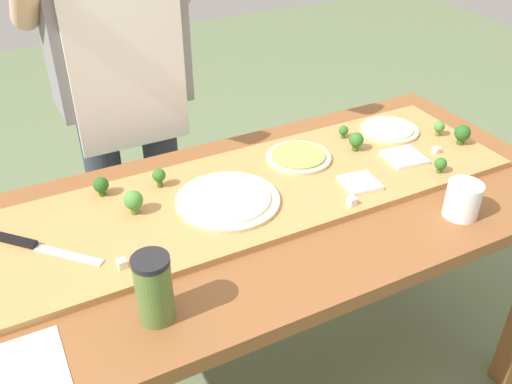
{
  "coord_description": "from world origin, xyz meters",
  "views": [
    {
      "loc": [
        -0.58,
        -1.07,
        1.65
      ],
      "look_at": [
        0.0,
        0.04,
        0.81
      ],
      "focal_mm": 39.62,
      "sensor_mm": 36.0,
      "label": 1
    }
  ],
  "objects_px": {
    "broccoli_floret_back_right": "(439,127)",
    "flour_cup": "(462,202)",
    "broccoli_floret_center_right": "(462,133)",
    "cook_center": "(121,72)",
    "broccoli_floret_back_left": "(344,131)",
    "broccoli_floret_front_left": "(134,201)",
    "chefs_knife": "(33,245)",
    "cheese_crumble_a": "(122,264)",
    "recipe_note": "(26,374)",
    "broccoli_floret_front_right": "(356,140)",
    "cheese_crumble_b": "(436,150)",
    "cheese_crumble_c": "(352,201)",
    "pizza_slice_near_right": "(405,158)",
    "pizza_whole_pesto_green": "(299,157)",
    "broccoli_floret_front_mid": "(101,185)",
    "broccoli_floret_back_mid": "(159,176)",
    "sauce_jar": "(154,289)",
    "pizza_whole_cheese_artichoke": "(389,130)",
    "prep_table": "(262,239)",
    "pizza_whole_white_garlic": "(228,200)",
    "pizza_slice_far_right": "(360,183)"
  },
  "relations": [
    {
      "from": "broccoli_floret_back_right",
      "to": "flour_cup",
      "type": "relative_size",
      "value": 0.51
    },
    {
      "from": "broccoli_floret_back_mid",
      "to": "cheese_crumble_b",
      "type": "distance_m",
      "value": 0.82
    },
    {
      "from": "chefs_knife",
      "to": "pizza_slice_near_right",
      "type": "bearing_deg",
      "value": -4.41
    },
    {
      "from": "cheese_crumble_b",
      "to": "recipe_note",
      "type": "height_order",
      "value": "cheese_crumble_b"
    },
    {
      "from": "broccoli_floret_back_left",
      "to": "sauce_jar",
      "type": "bearing_deg",
      "value": -150.12
    },
    {
      "from": "pizza_slice_far_right",
      "to": "prep_table",
      "type": "bearing_deg",
      "value": 168.77
    },
    {
      "from": "pizza_whole_pesto_green",
      "to": "broccoli_floret_back_mid",
      "type": "relative_size",
      "value": 3.51
    },
    {
      "from": "pizza_slice_far_right",
      "to": "cheese_crumble_b",
      "type": "xyz_separation_m",
      "value": [
        0.31,
        0.04,
        0.0
      ]
    },
    {
      "from": "broccoli_floret_center_right",
      "to": "broccoli_floret_front_right",
      "type": "bearing_deg",
      "value": 159.68
    },
    {
      "from": "sauce_jar",
      "to": "broccoli_floret_back_right",
      "type": "bearing_deg",
      "value": 16.81
    },
    {
      "from": "prep_table",
      "to": "broccoli_floret_front_mid",
      "type": "height_order",
      "value": "broccoli_floret_front_mid"
    },
    {
      "from": "broccoli_floret_center_right",
      "to": "cheese_crumble_c",
      "type": "bearing_deg",
      "value": -166.75
    },
    {
      "from": "prep_table",
      "to": "broccoli_floret_back_mid",
      "type": "xyz_separation_m",
      "value": [
        -0.22,
        0.19,
        0.16
      ]
    },
    {
      "from": "pizza_whole_cheese_artichoke",
      "to": "pizza_whole_pesto_green",
      "type": "distance_m",
      "value": 0.35
    },
    {
      "from": "cheese_crumble_a",
      "to": "broccoli_floret_front_right",
      "type": "bearing_deg",
      "value": 14.11
    },
    {
      "from": "pizza_whole_cheese_artichoke",
      "to": "pizza_slice_near_right",
      "type": "distance_m",
      "value": 0.18
    },
    {
      "from": "pizza_whole_white_garlic",
      "to": "broccoli_floret_front_mid",
      "type": "relative_size",
      "value": 5.18
    },
    {
      "from": "prep_table",
      "to": "cook_center",
      "type": "relative_size",
      "value": 1.02
    },
    {
      "from": "chefs_knife",
      "to": "broccoli_floret_back_right",
      "type": "bearing_deg",
      "value": -0.52
    },
    {
      "from": "cheese_crumble_a",
      "to": "broccoli_floret_front_mid",
      "type": "bearing_deg",
      "value": 83.45
    },
    {
      "from": "pizza_slice_near_right",
      "to": "cheese_crumble_c",
      "type": "height_order",
      "value": "cheese_crumble_c"
    },
    {
      "from": "cheese_crumble_b",
      "to": "sauce_jar",
      "type": "relative_size",
      "value": 0.12
    },
    {
      "from": "pizza_slice_far_right",
      "to": "cheese_crumble_a",
      "type": "bearing_deg",
      "value": -177.33
    },
    {
      "from": "prep_table",
      "to": "broccoli_floret_back_mid",
      "type": "bearing_deg",
      "value": 138.66
    },
    {
      "from": "broccoli_floret_back_left",
      "to": "broccoli_floret_front_left",
      "type": "height_order",
      "value": "broccoli_floret_front_left"
    },
    {
      "from": "cheese_crumble_c",
      "to": "flour_cup",
      "type": "height_order",
      "value": "flour_cup"
    },
    {
      "from": "flour_cup",
      "to": "recipe_note",
      "type": "xyz_separation_m",
      "value": [
        -1.08,
        -0.01,
        -0.04
      ]
    },
    {
      "from": "pizza_whole_pesto_green",
      "to": "broccoli_floret_back_right",
      "type": "bearing_deg",
      "value": -9.26
    },
    {
      "from": "broccoli_floret_back_left",
      "to": "cheese_crumble_b",
      "type": "xyz_separation_m",
      "value": [
        0.19,
        -0.21,
        -0.02
      ]
    },
    {
      "from": "broccoli_floret_front_mid",
      "to": "pizza_slice_near_right",
      "type": "bearing_deg",
      "value": -14.91
    },
    {
      "from": "cheese_crumble_a",
      "to": "recipe_note",
      "type": "height_order",
      "value": "cheese_crumble_a"
    },
    {
      "from": "broccoli_floret_back_left",
      "to": "broccoli_floret_back_right",
      "type": "height_order",
      "value": "broccoli_floret_back_right"
    },
    {
      "from": "recipe_note",
      "to": "cook_center",
      "type": "relative_size",
      "value": 0.11
    },
    {
      "from": "broccoli_floret_back_mid",
      "to": "flour_cup",
      "type": "distance_m",
      "value": 0.8
    },
    {
      "from": "pizza_slice_near_right",
      "to": "cook_center",
      "type": "bearing_deg",
      "value": 138.72
    },
    {
      "from": "broccoli_floret_back_right",
      "to": "flour_cup",
      "type": "xyz_separation_m",
      "value": [
        -0.22,
        -0.33,
        -0.01
      ]
    },
    {
      "from": "chefs_knife",
      "to": "pizza_slice_far_right",
      "type": "distance_m",
      "value": 0.85
    },
    {
      "from": "chefs_knife",
      "to": "broccoli_floret_center_right",
      "type": "xyz_separation_m",
      "value": [
        1.25,
        -0.08,
        0.03
      ]
    },
    {
      "from": "broccoli_floret_center_right",
      "to": "cheese_crumble_c",
      "type": "distance_m",
      "value": 0.5
    },
    {
      "from": "pizza_whole_white_garlic",
      "to": "broccoli_floret_back_left",
      "type": "height_order",
      "value": "broccoli_floret_back_left"
    },
    {
      "from": "pizza_slice_near_right",
      "to": "cook_center",
      "type": "height_order",
      "value": "cook_center"
    },
    {
      "from": "chefs_knife",
      "to": "cheese_crumble_c",
      "type": "height_order",
      "value": "cheese_crumble_c"
    },
    {
      "from": "pizza_whole_cheese_artichoke",
      "to": "chefs_knife",
      "type": "bearing_deg",
      "value": -175.85
    },
    {
      "from": "prep_table",
      "to": "broccoli_floret_front_left",
      "type": "relative_size",
      "value": 26.47
    },
    {
      "from": "pizza_whole_pesto_green",
      "to": "sauce_jar",
      "type": "bearing_deg",
      "value": -145.71
    },
    {
      "from": "broccoli_floret_back_left",
      "to": "cheese_crumble_a",
      "type": "bearing_deg",
      "value": -160.62
    },
    {
      "from": "pizza_whole_white_garlic",
      "to": "pizza_slice_far_right",
      "type": "xyz_separation_m",
      "value": [
        0.36,
        -0.09,
        -0.0
      ]
    },
    {
      "from": "broccoli_floret_center_right",
      "to": "cook_center",
      "type": "relative_size",
      "value": 0.04
    },
    {
      "from": "sauce_jar",
      "to": "cheese_crumble_a",
      "type": "bearing_deg",
      "value": 98.87
    },
    {
      "from": "flour_cup",
      "to": "cook_center",
      "type": "relative_size",
      "value": 0.06
    }
  ]
}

